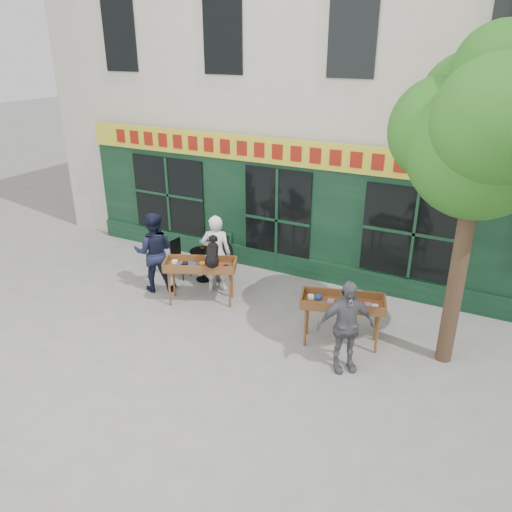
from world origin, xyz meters
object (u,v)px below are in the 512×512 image
at_px(bistro_table, 203,259).
at_px(man_left, 154,252).
at_px(book_cart_right, 342,305).
at_px(dog, 212,251).
at_px(book_cart_center, 200,268).
at_px(man_right, 345,326).
at_px(woman, 216,254).

xyz_separation_m(bistro_table, man_left, (-0.70, -0.90, 0.39)).
bearing_deg(book_cart_right, dog, 160.58).
relative_size(book_cart_center, dog, 2.70).
relative_size(book_cart_center, man_left, 0.87).
xyz_separation_m(dog, man_left, (-1.62, 0.09, -0.36)).
distance_m(dog, book_cart_right, 2.94).
height_order(dog, bistro_table, dog).
bearing_deg(book_cart_center, dog, -32.26).
bearing_deg(man_right, book_cart_center, 128.44).
xyz_separation_m(book_cart_center, woman, (-0.00, 0.65, 0.08)).
bearing_deg(woman, man_left, 1.56).
xyz_separation_m(man_right, man_left, (-4.81, 0.97, 0.08)).
bearing_deg(dog, man_left, 152.64).
relative_size(woman, book_cart_right, 1.12).
height_order(book_cart_right, man_right, man_right).
height_order(book_cart_center, dog, dog).
xyz_separation_m(book_cart_center, bistro_table, (-0.57, 0.94, -0.28)).
bearing_deg(bistro_table, book_cart_center, -59.00).
height_order(man_right, bistro_table, man_right).
relative_size(book_cart_right, man_right, 0.95).
distance_m(book_cart_center, book_cart_right, 3.25).
height_order(bistro_table, man_left, man_left).
bearing_deg(dog, woman, 92.44).
distance_m(book_cart_center, man_left, 1.27).
xyz_separation_m(dog, woman, (-0.35, 0.70, -0.39)).
bearing_deg(book_cart_right, man_right, -85.10).
height_order(book_cart_center, man_left, man_left).
relative_size(book_cart_center, woman, 0.90).
distance_m(book_cart_center, dog, 0.59).
distance_m(woman, book_cart_right, 3.35).
bearing_deg(book_cart_center, book_cart_right, -27.26).
distance_m(man_right, man_left, 4.91).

